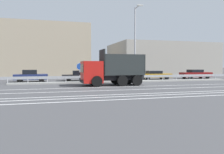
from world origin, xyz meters
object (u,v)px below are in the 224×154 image
(parked_car_4, at_px, (155,75))
(parked_car_5, at_px, (196,74))
(median_road_sign, at_px, (80,72))
(parked_car_2, at_px, (79,76))
(street_lamp_1, at_px, (135,41))
(parked_car_1, at_px, (31,76))
(dump_truck, at_px, (105,73))
(parked_car_3, at_px, (120,75))

(parked_car_4, distance_m, parked_car_5, 6.77)
(median_road_sign, bearing_deg, parked_car_2, 84.82)
(median_road_sign, xyz_separation_m, street_lamp_1, (6.66, -0.14, 3.71))
(median_road_sign, height_order, parked_car_1, median_road_sign)
(parked_car_2, relative_size, parked_car_4, 0.92)
(parked_car_1, height_order, parked_car_5, parked_car_1)
(median_road_sign, xyz_separation_m, parked_car_4, (11.39, 4.10, -0.58))
(parked_car_5, bearing_deg, street_lamp_1, -70.74)
(parked_car_1, relative_size, parked_car_2, 0.91)
(street_lamp_1, xyz_separation_m, parked_car_1, (-12.23, 3.77, -4.21))
(dump_truck, distance_m, parked_car_4, 12.01)
(parked_car_2, xyz_separation_m, parked_car_3, (5.62, -0.46, 0.02))
(street_lamp_1, xyz_separation_m, parked_car_4, (4.74, 4.24, -4.30))
(median_road_sign, xyz_separation_m, parked_car_2, (0.37, 4.08, -0.56))
(parked_car_2, height_order, parked_car_4, parked_car_2)
(parked_car_2, height_order, parked_car_5, parked_car_5)
(parked_car_1, bearing_deg, parked_car_2, 91.74)
(street_lamp_1, height_order, parked_car_4, street_lamp_1)
(parked_car_5, bearing_deg, parked_car_4, -92.02)
(median_road_sign, bearing_deg, parked_car_5, 11.96)
(parked_car_1, xyz_separation_m, parked_car_5, (23.73, 0.21, -0.02))
(street_lamp_1, bearing_deg, parked_car_4, 41.85)
(median_road_sign, bearing_deg, street_lamp_1, -1.20)
(dump_truck, distance_m, median_road_sign, 4.09)
(median_road_sign, distance_m, street_lamp_1, 7.63)
(parked_car_2, bearing_deg, parked_car_5, -88.14)
(parked_car_1, distance_m, parked_car_4, 16.97)
(parked_car_3, bearing_deg, parked_car_2, 85.29)
(parked_car_5, bearing_deg, parked_car_2, -90.62)
(median_road_sign, height_order, parked_car_5, median_road_sign)
(street_lamp_1, bearing_deg, dump_truck, -143.51)
(median_road_sign, distance_m, parked_car_2, 4.14)
(parked_car_4, bearing_deg, parked_car_3, -83.85)
(parked_car_2, distance_m, parked_car_3, 5.64)
(dump_truck, bearing_deg, parked_car_3, -28.72)
(street_lamp_1, bearing_deg, parked_car_1, 162.86)
(median_road_sign, xyz_separation_m, parked_car_3, (5.99, 3.63, -0.53))
(parked_car_4, xyz_separation_m, parked_car_5, (6.77, -0.26, 0.07))
(dump_truck, distance_m, parked_car_1, 10.50)
(street_lamp_1, xyz_separation_m, parked_car_3, (-0.67, 3.77, -4.25))
(street_lamp_1, distance_m, parked_car_2, 8.70)
(parked_car_4, bearing_deg, parked_car_1, -87.27)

